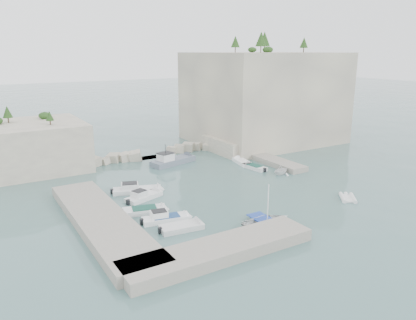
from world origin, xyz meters
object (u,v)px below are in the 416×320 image
work_boat (173,164)px  motorboat_a (137,192)px  inflatable_dinghy (348,199)px  tender_east_c (242,164)px  rowboat (267,226)px  motorboat_d (166,221)px  motorboat_b (144,199)px  motorboat_e (181,229)px  tender_east_b (254,169)px  motorboat_c (144,213)px  tender_east_d (236,156)px  tender_east_a (281,174)px

work_boat → motorboat_a: bearing=-149.7°
inflatable_dinghy → tender_east_c: (-1.55, 19.49, 0.00)m
rowboat → tender_east_c: size_ratio=1.07×
motorboat_d → work_boat: (10.63, 19.69, 0.00)m
motorboat_a → motorboat_b: size_ratio=1.27×
rowboat → tender_east_c: (11.68, 20.41, 0.00)m
motorboat_e → rowboat: 8.79m
motorboat_b → tender_east_b: motorboat_b is taller
motorboat_a → motorboat_c: 6.99m
motorboat_b → inflatable_dinghy: bearing=-51.0°
tender_east_b → tender_east_c: (0.16, 3.32, 0.00)m
motorboat_b → motorboat_e: motorboat_b is taller
inflatable_dinghy → motorboat_a: bearing=93.2°
motorboat_b → tender_east_d: tender_east_d is taller
rowboat → tender_east_a: bearing=-44.1°
motorboat_b → work_boat: bearing=31.2°
motorboat_c → tender_east_d: (23.08, 15.34, 0.00)m
inflatable_dinghy → tender_east_c: size_ratio=0.64×
motorboat_e → work_boat: work_boat is taller
motorboat_d → tender_east_c: (20.04, 14.00, 0.00)m
inflatable_dinghy → tender_east_d: (0.43, 24.19, 0.00)m
rowboat → tender_east_a: size_ratio=1.85×
tender_east_d → motorboat_e: bearing=114.8°
motorboat_a → work_boat: work_boat is taller
tender_east_a → motorboat_b: bearing=79.4°
rowboat → tender_east_c: 23.52m
motorboat_c → inflatable_dinghy: bearing=-5.9°
motorboat_c → tender_east_d: size_ratio=1.26×
rowboat → tender_east_d: (13.67, 25.11, 0.00)m
motorboat_c → tender_east_d: 27.72m
tender_east_a → tender_east_d: tender_east_d is taller
motorboat_a → motorboat_b: 2.74m
motorboat_b → tender_east_d: 24.27m
inflatable_dinghy → tender_east_d: 24.20m
inflatable_dinghy → tender_east_a: 12.04m
motorboat_a → motorboat_b: same height
inflatable_dinghy → motorboat_b: bearing=98.6°
motorboat_a → motorboat_c: (-1.85, -6.74, 0.00)m
motorboat_d → tender_east_d: (22.02, 18.70, 0.00)m
motorboat_a → work_boat: 13.74m
motorboat_c → motorboat_e: bearing=-60.7°
rowboat → work_boat: work_boat is taller
motorboat_b → motorboat_a: bearing=65.7°
motorboat_d → motorboat_b: bearing=97.3°
motorboat_a → inflatable_dinghy: size_ratio=2.07×
tender_east_b → motorboat_d: bearing=111.2°
motorboat_b → tender_east_b: 19.60m
motorboat_d → motorboat_e: 2.67m
rowboat → inflatable_dinghy: 13.27m
tender_east_a → motorboat_d: bearing=98.6°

